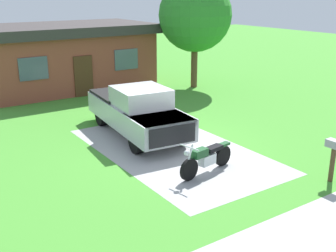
# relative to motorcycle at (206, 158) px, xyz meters

# --- Properties ---
(ground_plane) EXTENTS (80.00, 80.00, 0.00)m
(ground_plane) POSITION_rel_motorcycle_xyz_m (0.24, 2.10, -0.47)
(ground_plane) COLOR #428E2E
(driveway_pad) EXTENTS (4.42, 7.86, 0.01)m
(driveway_pad) POSITION_rel_motorcycle_xyz_m (0.24, 2.10, -0.47)
(driveway_pad) COLOR #9F9F9F
(driveway_pad) RESTS_ON ground
(sidewalk_strip) EXTENTS (36.00, 1.80, 0.01)m
(sidewalk_strip) POSITION_rel_motorcycle_xyz_m (0.24, -3.90, -0.47)
(sidewalk_strip) COLOR #A6A6A2
(sidewalk_strip) RESTS_ON ground
(motorcycle) EXTENTS (2.20, 0.77, 1.09)m
(motorcycle) POSITION_rel_motorcycle_xyz_m (0.00, 0.00, 0.00)
(motorcycle) COLOR black
(motorcycle) RESTS_ON ground
(pickup_truck) EXTENTS (2.55, 5.79, 1.90)m
(pickup_truck) POSITION_rel_motorcycle_xyz_m (0.07, 4.32, 0.48)
(pickup_truck) COLOR black
(pickup_truck) RESTS_ON ground
(mailbox) EXTENTS (0.26, 0.48, 1.26)m
(mailbox) POSITION_rel_motorcycle_xyz_m (2.61, -2.49, 0.51)
(mailbox) COLOR #4C3823
(mailbox) RESTS_ON ground
(shade_tree) EXTENTS (3.99, 3.99, 5.99)m
(shade_tree) POSITION_rel_motorcycle_xyz_m (6.88, 9.63, 3.50)
(shade_tree) COLOR brown
(shade_tree) RESTS_ON ground
(neighbor_house) EXTENTS (9.60, 5.60, 3.50)m
(neighbor_house) POSITION_rel_motorcycle_xyz_m (0.81, 13.59, 1.32)
(neighbor_house) COLOR brown
(neighbor_house) RESTS_ON ground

